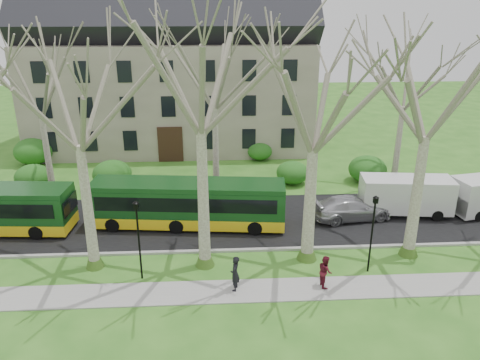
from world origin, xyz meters
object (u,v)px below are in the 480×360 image
van_a (406,196)px  pedestrian_b (325,271)px  pedestrian_a (235,274)px  sedan (351,208)px  bus_follow (188,203)px

van_a → pedestrian_b: 10.91m
pedestrian_a → pedestrian_b: size_ratio=1.09×
pedestrian_a → sedan: bearing=146.2°
bus_follow → van_a: bus_follow is taller
bus_follow → sedan: (10.65, 0.35, -0.76)m
bus_follow → pedestrian_b: (7.15, -7.27, -0.67)m
van_a → pedestrian_a: bearing=-138.9°
bus_follow → sedan: bearing=7.8°
van_a → bus_follow: bearing=-170.4°
bus_follow → van_a: size_ratio=2.06×
bus_follow → pedestrian_a: (2.62, -7.36, -0.60)m
van_a → pedestrian_b: (-7.27, -8.12, -0.44)m
pedestrian_a → pedestrian_b: 4.53m
van_a → pedestrian_a: 14.38m
bus_follow → pedestrian_a: size_ratio=6.61×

